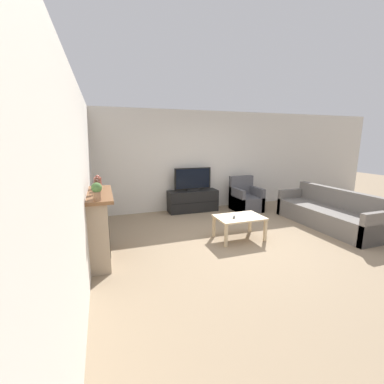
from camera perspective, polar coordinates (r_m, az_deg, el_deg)
name	(u,v)px	position (r m, az deg, el deg)	size (l,w,h in m)	color
ground_plane	(249,240)	(5.20, 12.45, -10.46)	(24.00, 24.00, 0.00)	#89755B
wall_back	(200,161)	(7.22, 1.86, 6.97)	(12.00, 0.06, 2.70)	beige
wall_left	(83,179)	(4.13, -23.08, 2.62)	(0.06, 12.00, 2.70)	beige
fireplace	(99,225)	(4.47, -19.90, -6.92)	(0.40, 1.36, 1.10)	tan
mantel_vase_left	(97,189)	(3.91, -20.35, 0.58)	(0.09, 0.09, 0.27)	#512D23
mantel_vase_centre_left	(97,186)	(4.21, -20.29, 1.25)	(0.09, 0.09, 0.26)	#512D23
mantel_vase_right	(98,182)	(4.72, -20.21, 2.05)	(0.12, 0.12, 0.23)	#994C3D
mantel_clock	(98,187)	(4.46, -20.20, 1.14)	(0.08, 0.11, 0.15)	brown
potted_plant	(97,190)	(3.74, -20.40, 0.35)	(0.14, 0.14, 0.25)	#936B4C
tv_stand	(193,201)	(7.00, 0.18, -1.98)	(1.35, 0.46, 0.58)	black
tv	(193,180)	(6.88, 0.19, 2.69)	(1.02, 0.18, 0.62)	black
armchair	(245,200)	(7.27, 11.79, -1.65)	(0.70, 0.76, 0.92)	#4C4C51
coffee_table	(239,219)	(5.12, 10.47, -6.03)	(0.92, 0.62, 0.46)	#CCB289
remote	(234,217)	(5.01, 9.33, -5.52)	(0.12, 0.15, 0.02)	black
couch	(328,214)	(6.56, 28.04, -4.37)	(0.84, 2.39, 0.83)	#66605B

